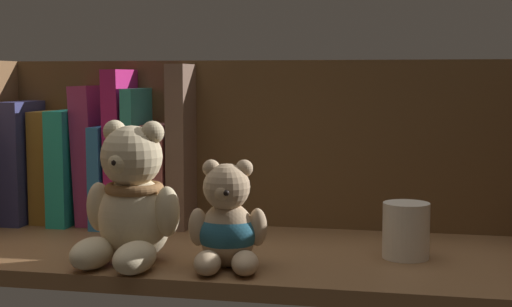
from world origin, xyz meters
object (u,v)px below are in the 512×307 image
Objects in this scene: book_7 at (162,175)px; book_5 at (127,147)px; book_4 at (112,174)px; book_6 at (143,157)px; pillar_candle at (406,230)px; book_0 at (31,161)px; book_3 at (94,154)px; book_8 at (184,146)px; teddy_bear_smaller at (228,226)px; book_1 at (52,166)px; teddy_bear_larger at (131,203)px; book_2 at (73,166)px.

book_5 is at bearing 180.00° from book_7.
book_4 is at bearing 180.00° from book_7.
book_6 is at bearing 180.00° from book_7.
book_5 is 44.97cm from pillar_candle.
book_3 is (10.61, 0.00, 1.20)cm from book_0.
book_7 is (21.57, 0.00, -1.64)cm from book_0.
book_7 is 5.68cm from book_8.
book_1 is at bearing 146.10° from teddy_bear_smaller.
book_1 is at bearing 180.00° from book_8.
book_1 is at bearing 133.74° from teddy_bear_larger.
book_3 is 49.93cm from pillar_candle.
book_6 reaches higher than teddy_bear_smaller.
book_1 is 41.20cm from teddy_bear_smaller.
book_3 is at bearing 164.28° from pillar_candle.
book_0 is 1.46× the size of teddy_bear_smaller.
book_1 is 31.98cm from teddy_bear_larger.
book_3 is at bearing 139.72° from teddy_bear_smaller.
pillar_candle is at bearing -15.72° from book_3.
book_0 reaches higher than book_4.
teddy_bear_smaller is (24.12, -22.89, -2.54)cm from book_4.
book_8 reaches higher than book_6.
book_2 is at bearing 165.31° from pillar_candle.
book_3 reaches higher than book_7.
book_8 is at bearing 0.00° from book_4.
book_0 is at bearing 180.00° from book_4.
book_6 is at bearing 161.33° from pillar_candle.
teddy_bear_smaller is (27.01, -22.89, -5.53)cm from book_3.
book_2 is 1.13× the size of book_7.
book_8 reaches higher than book_0.
book_3 reaches higher than book_2.
book_6 is (2.50, 0.00, -1.39)cm from book_5.
book_8 is 23.58cm from teddy_bear_larger.
book_1 is at bearing 180.00° from book_3.
book_2 is at bearing 143.12° from teddy_bear_smaller.
book_3 is at bearing 180.00° from book_6.
book_6 is at bearing 0.00° from book_4.
book_1 is 1.34× the size of teddy_bear_smaller.
book_8 is 3.50× the size of pillar_candle.
book_0 is 1.21× the size of book_7.
pillar_candle is (33.08, -13.39, -8.70)cm from book_8.
book_3 reaches higher than book_1.
book_2 reaches higher than pillar_candle.
book_6 is at bearing 180.00° from book_8.
book_7 is at bearing 0.00° from book_3.
teddy_bear_smaller is at bearing -155.18° from pillar_candle.
book_4 is 0.64× the size of book_5.
book_7 is at bearing 180.00° from book_8.
book_5 is at bearing 0.00° from book_3.
book_7 is 0.64× the size of book_8.
book_3 reaches higher than book_6.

